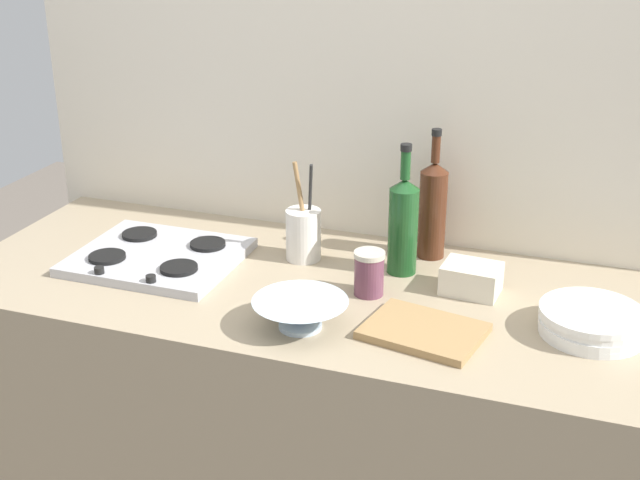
{
  "coord_description": "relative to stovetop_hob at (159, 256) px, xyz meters",
  "views": [
    {
      "loc": [
        0.61,
        -1.72,
        1.79
      ],
      "look_at": [
        0.0,
        0.0,
        1.02
      ],
      "focal_mm": 47.77,
      "sensor_mm": 36.0,
      "label": 1
    }
  ],
  "objects": [
    {
      "name": "stovetop_hob",
      "position": [
        0.0,
        0.0,
        0.0
      ],
      "size": [
        0.4,
        0.35,
        0.04
      ],
      "color": "#B2B2B7",
      "rests_on": "counter_block"
    },
    {
      "name": "mixing_bowl",
      "position": [
        0.46,
        -0.21,
        0.02
      ],
      "size": [
        0.21,
        0.21,
        0.06
      ],
      "color": "silver",
      "rests_on": "counter_block"
    },
    {
      "name": "wine_bottle_mid_left",
      "position": [
        0.64,
        0.26,
        0.12
      ],
      "size": [
        0.07,
        0.07,
        0.34
      ],
      "color": "#472314",
      "rests_on": "counter_block"
    },
    {
      "name": "butter_dish",
      "position": [
        0.78,
        0.09,
        0.02
      ],
      "size": [
        0.14,
        0.11,
        0.07
      ],
      "primitive_type": "cube",
      "rotation": [
        0.0,
        0.0,
        -0.08
      ],
      "color": "silver",
      "rests_on": "counter_block"
    },
    {
      "name": "plate_stack",
      "position": [
        1.06,
        -0.03,
        0.02
      ],
      "size": [
        0.23,
        0.22,
        0.06
      ],
      "color": "white",
      "rests_on": "counter_block"
    },
    {
      "name": "condiment_jar_front",
      "position": [
        0.56,
        -0.01,
        0.04
      ],
      "size": [
        0.07,
        0.07,
        0.11
      ],
      "color": "#66384C",
      "rests_on": "counter_block"
    },
    {
      "name": "counter_block",
      "position": [
        0.44,
        -0.0,
        -0.46
      ],
      "size": [
        1.8,
        0.7,
        0.9
      ],
      "primitive_type": "cube",
      "color": "tan",
      "rests_on": "ground"
    },
    {
      "name": "backsplash_panel",
      "position": [
        0.44,
        0.38,
        0.37
      ],
      "size": [
        1.9,
        0.06,
        2.56
      ],
      "primitive_type": "cube",
      "color": "beige",
      "rests_on": "ground"
    },
    {
      "name": "utensil_crock",
      "position": [
        0.34,
        0.14,
        0.06
      ],
      "size": [
        0.09,
        0.09,
        0.26
      ],
      "color": "silver",
      "rests_on": "counter_block"
    },
    {
      "name": "cutting_board",
      "position": [
        0.72,
        -0.15,
        -0.0
      ],
      "size": [
        0.27,
        0.22,
        0.02
      ],
      "primitive_type": "cube",
      "rotation": [
        0.0,
        0.0,
        -0.19
      ],
      "color": "#9E7A4C",
      "rests_on": "counter_block"
    },
    {
      "name": "wine_bottle_leftmost",
      "position": [
        0.6,
        0.14,
        0.11
      ],
      "size": [
        0.07,
        0.07,
        0.33
      ],
      "color": "#19471E",
      "rests_on": "counter_block"
    }
  ]
}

